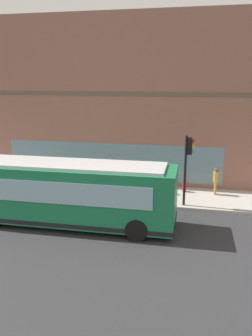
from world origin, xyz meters
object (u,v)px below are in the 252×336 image
(traffic_light_near_corner, at_px, (188,157))
(pedestrian_walking_along_curb, at_px, (101,174))
(pedestrian_near_building_entrance, at_px, (154,176))
(pedestrian_near_hydrant, at_px, (216,179))
(pedestrian_by_light_pole, at_px, (149,184))
(city_bus_nearside, at_px, (70,194))
(fire_hydrant, at_px, (184,186))

(traffic_light_near_corner, relative_size, pedestrian_walking_along_curb, 2.33)
(pedestrian_walking_along_curb, height_order, pedestrian_near_building_entrance, pedestrian_near_building_entrance)
(traffic_light_near_corner, xyz_separation_m, pedestrian_near_hydrant, (2.21, -1.62, -1.76))
(traffic_light_near_corner, bearing_deg, pedestrian_by_light_pole, 73.69)
(traffic_light_near_corner, distance_m, pedestrian_near_hydrant, 3.26)
(traffic_light_near_corner, xyz_separation_m, pedestrian_near_building_entrance, (1.76, 2.00, -1.66))
(city_bus_nearside, height_order, pedestrian_near_building_entrance, city_bus_nearside)
(pedestrian_walking_along_curb, bearing_deg, pedestrian_by_light_pole, -111.25)
(fire_hydrant, distance_m, pedestrian_walking_along_curb, 5.18)
(fire_hydrant, bearing_deg, pedestrian_near_building_entrance, 107.73)
(traffic_light_near_corner, bearing_deg, city_bus_nearside, 121.86)
(fire_hydrant, bearing_deg, traffic_light_near_corner, -175.11)
(pedestrian_by_light_pole, bearing_deg, city_bus_nearside, 140.93)
(traffic_light_near_corner, bearing_deg, pedestrian_walking_along_curb, 70.72)
(fire_hydrant, relative_size, pedestrian_walking_along_curb, 0.45)
(traffic_light_near_corner, xyz_separation_m, pedestrian_by_light_pole, (0.63, 2.15, -1.79))
(traffic_light_near_corner, height_order, pedestrian_near_hydrant, traffic_light_near_corner)
(city_bus_nearside, height_order, pedestrian_by_light_pole, city_bus_nearside)
(city_bus_nearside, relative_size, pedestrian_near_building_entrance, 5.68)
(traffic_light_near_corner, height_order, fire_hydrant, traffic_light_near_corner)
(city_bus_nearside, height_order, pedestrian_near_hydrant, city_bus_nearside)
(traffic_light_near_corner, distance_m, pedestrian_walking_along_curb, 5.90)
(city_bus_nearside, bearing_deg, pedestrian_by_light_pole, -39.07)
(pedestrian_walking_along_curb, relative_size, pedestrian_near_building_entrance, 0.93)
(pedestrian_walking_along_curb, relative_size, pedestrian_by_light_pole, 1.05)
(pedestrian_walking_along_curb, xyz_separation_m, pedestrian_near_building_entrance, (-0.10, -3.32, 0.08))
(pedestrian_walking_along_curb, height_order, pedestrian_by_light_pole, pedestrian_walking_along_curb)
(city_bus_nearside, height_order, fire_hydrant, city_bus_nearside)
(traffic_light_near_corner, relative_size, pedestrian_by_light_pole, 2.45)
(pedestrian_walking_along_curb, bearing_deg, pedestrian_near_building_entrance, -91.73)
(fire_hydrant, bearing_deg, pedestrian_walking_along_curb, 95.30)
(city_bus_nearside, xyz_separation_m, pedestrian_walking_along_curb, (5.20, -0.06, -0.46))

